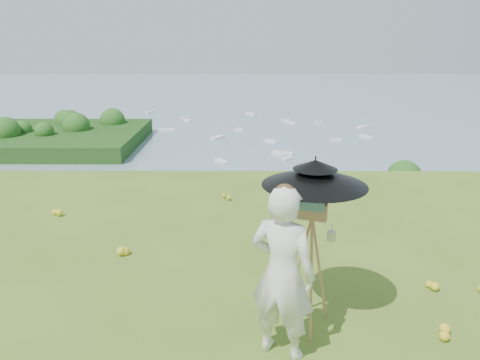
# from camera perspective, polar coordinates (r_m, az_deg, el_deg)

# --- Properties ---
(ground) EXTENTS (14.00, 14.00, 0.00)m
(ground) POSITION_cam_1_polar(r_m,az_deg,el_deg) (5.33, -14.07, -20.46)
(ground) COLOR #4B7120
(ground) RESTS_ON ground
(shoreline_tier) EXTENTS (170.00, 28.00, 8.00)m
(shoreline_tier) POSITION_cam_1_polar(r_m,az_deg,el_deg) (88.26, -0.47, -8.99)
(shoreline_tier) COLOR slate
(shoreline_tier) RESTS_ON bay_water
(bay_water) EXTENTS (700.00, 700.00, 0.00)m
(bay_water) POSITION_cam_1_polar(r_m,az_deg,el_deg) (246.88, 0.09, 8.72)
(bay_water) COLOR slate
(bay_water) RESTS_ON ground
(peninsula) EXTENTS (90.00, 60.00, 12.00)m
(peninsula) POSITION_cam_1_polar(r_m,az_deg,el_deg) (179.30, -24.91, 5.42)
(peninsula) COLOR #113E11
(peninsula) RESTS_ON bay_water
(slope_trees) EXTENTS (110.00, 50.00, 6.00)m
(slope_trees) POSITION_cam_1_polar(r_m,az_deg,el_deg) (43.12, -1.32, -7.62)
(slope_trees) COLOR #285419
(slope_trees) RESTS_ON forest_slope
(harbor_town) EXTENTS (110.00, 22.00, 5.00)m
(harbor_town) POSITION_cam_1_polar(r_m,az_deg,el_deg) (85.57, -0.48, -5.09)
(harbor_town) COLOR silver
(harbor_town) RESTS_ON shoreline_tier
(moored_boats) EXTENTS (140.00, 140.00, 0.70)m
(moored_boats) POSITION_cam_1_polar(r_m,az_deg,el_deg) (169.68, -4.29, 4.79)
(moored_boats) COLOR white
(moored_boats) RESTS_ON bay_water
(wildflowers) EXTENTS (10.00, 10.50, 0.12)m
(wildflowers) POSITION_cam_1_polar(r_m,az_deg,el_deg) (5.48, -13.46, -18.39)
(wildflowers) COLOR gold
(wildflowers) RESTS_ON ground
(painter) EXTENTS (0.81, 0.71, 1.87)m
(painter) POSITION_cam_1_polar(r_m,az_deg,el_deg) (4.78, 5.18, -11.32)
(painter) COLOR silver
(painter) RESTS_ON ground
(field_easel) EXTENTS (0.79, 0.79, 1.64)m
(field_easel) POSITION_cam_1_polar(r_m,az_deg,el_deg) (5.31, 8.52, -9.73)
(field_easel) COLOR #A97746
(field_easel) RESTS_ON ground
(sun_umbrella) EXTENTS (1.50, 1.50, 0.66)m
(sun_umbrella) POSITION_cam_1_polar(r_m,az_deg,el_deg) (5.01, 9.05, -0.78)
(sun_umbrella) COLOR black
(sun_umbrella) RESTS_ON field_easel
(painter_cap) EXTENTS (0.30, 0.32, 0.10)m
(painter_cap) POSITION_cam_1_polar(r_m,az_deg,el_deg) (4.42, 5.49, -1.27)
(painter_cap) COLOR #C86D6F
(painter_cap) RESTS_ON painter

